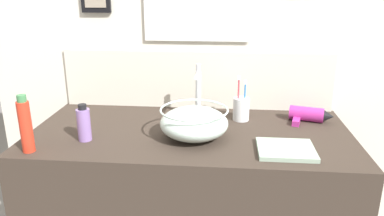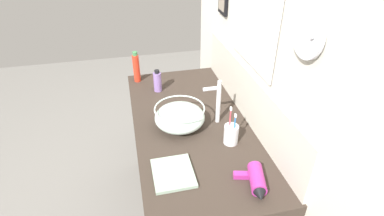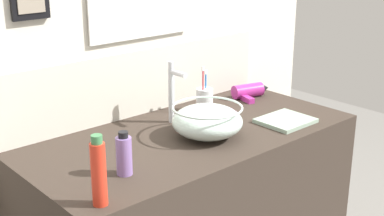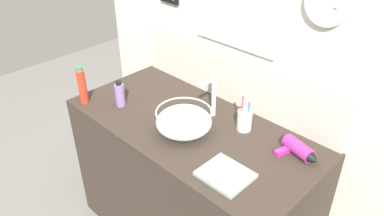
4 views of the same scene
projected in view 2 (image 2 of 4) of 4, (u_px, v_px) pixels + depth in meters
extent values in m
cube|color=#382D26|center=(192.00, 176.00, 1.89)|extent=(1.32, 0.63, 0.83)
cube|color=silver|center=(259.00, 44.00, 1.49)|extent=(2.05, 0.06, 2.51)
cube|color=beige|center=(246.00, 95.00, 1.64)|extent=(1.29, 0.02, 0.28)
cube|color=white|center=(255.00, 23.00, 1.43)|extent=(0.43, 0.01, 0.36)
cube|color=white|center=(254.00, 23.00, 1.43)|extent=(0.49, 0.01, 0.42)
cylinder|color=silver|center=(307.00, 33.00, 1.01)|extent=(0.19, 0.01, 0.19)
cylinder|color=silver|center=(319.00, 37.00, 0.97)|extent=(0.01, 0.06, 0.01)
cube|color=black|center=(223.00, 0.00, 1.81)|extent=(0.14, 0.02, 0.17)
cube|color=gray|center=(222.00, 0.00, 1.81)|extent=(0.10, 0.01, 0.12)
ellipsoid|color=silver|center=(180.00, 117.00, 1.60)|extent=(0.27, 0.27, 0.12)
torus|color=silver|center=(180.00, 108.00, 1.57)|extent=(0.27, 0.27, 0.01)
torus|color=#B2B7BC|center=(180.00, 126.00, 1.63)|extent=(0.10, 0.10, 0.01)
cylinder|color=silver|center=(218.00, 104.00, 1.61)|extent=(0.02, 0.02, 0.22)
cylinder|color=silver|center=(211.00, 89.00, 1.55)|extent=(0.02, 0.09, 0.02)
cylinder|color=silver|center=(219.00, 84.00, 1.54)|extent=(0.02, 0.02, 0.03)
cylinder|color=#B22D8C|center=(257.00, 178.00, 1.27)|extent=(0.16, 0.10, 0.06)
cone|color=black|center=(260.00, 196.00, 1.19)|extent=(0.06, 0.06, 0.05)
cube|color=#B22D8C|center=(244.00, 175.00, 1.31)|extent=(0.05, 0.09, 0.02)
cylinder|color=silver|center=(231.00, 134.00, 1.49)|extent=(0.07, 0.07, 0.10)
cylinder|color=blue|center=(234.00, 131.00, 1.46)|extent=(0.01, 0.01, 0.16)
cube|color=white|center=(236.00, 116.00, 1.41)|extent=(0.01, 0.01, 0.02)
cylinder|color=#D83F4C|center=(230.00, 126.00, 1.48)|extent=(0.01, 0.01, 0.18)
cube|color=white|center=(231.00, 109.00, 1.42)|extent=(0.01, 0.01, 0.02)
cylinder|color=red|center=(136.00, 68.00, 2.03)|extent=(0.04, 0.04, 0.19)
cylinder|color=#3F7F4C|center=(135.00, 54.00, 1.97)|extent=(0.03, 0.03, 0.02)
cylinder|color=#8C6BB2|center=(158.00, 82.00, 1.93)|extent=(0.05, 0.05, 0.13)
cylinder|color=black|center=(157.00, 72.00, 1.89)|extent=(0.03, 0.03, 0.02)
cube|color=#99B29E|center=(173.00, 173.00, 1.33)|extent=(0.21, 0.18, 0.02)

